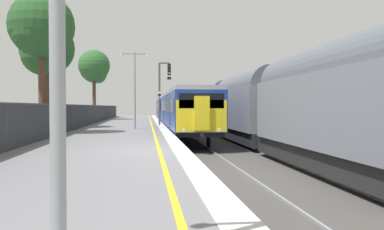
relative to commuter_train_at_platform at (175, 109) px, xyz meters
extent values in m
cube|color=slate|center=(-4.60, -26.56, -1.77)|extent=(6.40, 110.00, 1.00)
cube|color=silver|center=(-1.70, -26.56, -1.26)|extent=(0.60, 110.00, 0.01)
cube|color=yellow|center=(-2.45, -26.56, -1.26)|extent=(0.12, 110.00, 0.01)
cube|color=#423F3D|center=(4.10, -26.56, -2.37)|extent=(11.00, 110.00, 0.20)
cube|color=gray|center=(-0.71, -26.56, -2.23)|extent=(0.07, 110.00, 0.08)
cube|color=gray|center=(0.72, -26.56, -2.23)|extent=(0.07, 110.00, 0.08)
cube|color=gray|center=(3.29, -26.56, -2.23)|extent=(0.07, 110.00, 0.08)
cube|color=gray|center=(4.72, -26.56, -2.23)|extent=(0.07, 110.00, 0.08)
cube|color=navy|center=(0.00, -9.94, 0.00)|extent=(2.80, 19.39, 2.30)
cube|color=black|center=(0.00, -9.94, -1.27)|extent=(2.64, 18.79, 0.25)
cube|color=#93999E|center=(0.00, -9.94, 1.27)|extent=(2.68, 19.39, 0.24)
cube|color=black|center=(-1.41, -9.94, 0.30)|extent=(0.02, 17.79, 0.84)
cube|color=#1D3A98|center=(-1.41, -14.78, -0.10)|extent=(0.03, 1.10, 1.90)
cube|color=#1D3A98|center=(-1.41, -5.09, -0.10)|extent=(0.03, 1.10, 1.90)
cylinder|color=black|center=(-0.78, -17.03, -1.77)|extent=(0.12, 0.84, 0.84)
cylinder|color=black|center=(0.78, -17.03, -1.77)|extent=(0.12, 0.84, 0.84)
cylinder|color=black|center=(-0.78, -2.84, -1.77)|extent=(0.12, 0.84, 0.84)
cylinder|color=black|center=(0.78, -2.84, -1.77)|extent=(0.12, 0.84, 0.84)
cube|color=navy|center=(0.00, 10.06, 0.00)|extent=(2.80, 19.39, 2.30)
cube|color=black|center=(0.00, 10.06, -1.27)|extent=(2.64, 18.79, 0.25)
cube|color=#93999E|center=(0.00, 10.06, 1.27)|extent=(2.68, 19.39, 0.24)
cube|color=black|center=(-1.41, 10.06, 0.30)|extent=(0.02, 17.79, 0.84)
cube|color=#1D3A98|center=(-1.41, 5.21, -0.10)|extent=(0.03, 1.10, 1.90)
cube|color=#1D3A98|center=(-1.41, 14.90, -0.10)|extent=(0.03, 1.10, 1.90)
cylinder|color=black|center=(-0.78, 2.96, -1.77)|extent=(0.12, 0.84, 0.84)
cylinder|color=black|center=(0.78, 2.96, -1.77)|extent=(0.12, 0.84, 0.84)
cylinder|color=black|center=(-0.78, 17.15, -1.77)|extent=(0.12, 0.84, 0.84)
cylinder|color=black|center=(0.78, 17.15, -1.77)|extent=(0.12, 0.84, 0.84)
cube|color=yellow|center=(0.00, -19.59, -0.25)|extent=(2.70, 0.10, 1.70)
cube|color=black|center=(0.00, -19.60, 0.55)|extent=(2.40, 0.08, 0.80)
cube|color=yellow|center=(0.00, -19.73, -0.10)|extent=(0.80, 0.24, 1.80)
cylinder|color=white|center=(-0.95, -19.65, -1.00)|extent=(0.18, 0.06, 0.18)
cylinder|color=white|center=(0.95, -19.65, -1.00)|extent=(0.18, 0.06, 0.18)
cylinder|color=black|center=(0.00, -19.88, -1.25)|extent=(0.20, 0.35, 0.20)
cube|color=black|center=(0.00, 10.06, 1.52)|extent=(0.60, 0.90, 0.20)
cube|color=#232326|center=(4.00, -26.34, -1.64)|extent=(2.30, 12.05, 0.79)
cube|color=slate|center=(4.00, -26.34, 0.09)|extent=(2.60, 11.25, 2.67)
cylinder|color=#515660|center=(4.00, -26.34, 1.42)|extent=(2.39, 10.85, 2.39)
cylinder|color=black|center=(3.22, -30.36, -1.77)|extent=(0.12, 0.84, 0.84)
cylinder|color=black|center=(3.22, -22.31, -1.77)|extent=(0.12, 0.84, 0.84)
cylinder|color=black|center=(4.78, -22.31, -1.77)|extent=(0.12, 0.84, 0.84)
cube|color=#232326|center=(4.00, -13.49, -1.64)|extent=(2.30, 12.05, 0.79)
cube|color=slate|center=(4.00, -13.49, 0.09)|extent=(2.60, 11.25, 2.67)
cylinder|color=#515660|center=(4.00, -13.49, 1.42)|extent=(2.39, 10.85, 2.39)
cylinder|color=black|center=(3.22, -17.51, -1.77)|extent=(0.12, 0.84, 0.84)
cylinder|color=black|center=(4.78, -17.51, -1.77)|extent=(0.12, 0.84, 0.84)
cylinder|color=black|center=(3.22, -9.47, -1.77)|extent=(0.12, 0.84, 0.84)
cylinder|color=black|center=(4.78, -9.47, -1.77)|extent=(0.12, 0.84, 0.84)
cube|color=#232326|center=(4.00, -0.64, -1.64)|extent=(2.30, 12.05, 0.79)
cube|color=slate|center=(4.00, -0.64, 0.09)|extent=(2.60, 11.25, 2.67)
cylinder|color=#515660|center=(4.00, -0.64, 1.42)|extent=(2.39, 10.85, 2.39)
cylinder|color=black|center=(3.22, -4.67, -1.77)|extent=(0.12, 0.84, 0.84)
cylinder|color=black|center=(4.78, -4.67, -1.77)|extent=(0.12, 0.84, 0.84)
cylinder|color=black|center=(3.22, 3.38, -1.77)|extent=(0.12, 0.84, 0.84)
cylinder|color=black|center=(4.78, 3.38, -1.77)|extent=(0.12, 0.84, 0.84)
cube|color=#232326|center=(4.00, 12.20, -1.64)|extent=(2.30, 12.05, 0.79)
cube|color=slate|center=(4.00, 12.20, 0.09)|extent=(2.60, 11.25, 2.67)
cylinder|color=#515660|center=(4.00, 12.20, 1.42)|extent=(2.39, 10.85, 2.39)
cylinder|color=black|center=(3.22, 8.18, -1.77)|extent=(0.12, 0.84, 0.84)
cylinder|color=black|center=(4.78, 8.18, -1.77)|extent=(0.12, 0.84, 0.84)
cylinder|color=black|center=(3.22, 16.23, -1.77)|extent=(0.12, 0.84, 0.84)
cylinder|color=black|center=(4.78, 16.23, -1.77)|extent=(0.12, 0.84, 0.84)
cylinder|color=#47474C|center=(-1.75, -5.58, 1.38)|extent=(0.18, 0.18, 5.29)
cube|color=#47474C|center=(-1.30, -5.58, 4.03)|extent=(0.90, 0.12, 0.12)
cube|color=black|center=(-0.90, -5.58, 3.48)|extent=(0.28, 0.20, 1.00)
cylinder|color=black|center=(-0.90, -5.70, 3.80)|extent=(0.16, 0.04, 0.16)
cylinder|color=black|center=(-0.90, -5.70, 3.48)|extent=(0.16, 0.04, 0.16)
cylinder|color=#19D83F|center=(-0.90, -5.70, 3.16)|extent=(0.16, 0.04, 0.16)
cube|color=black|center=(-0.90, -5.58, 2.73)|extent=(0.32, 0.16, 0.24)
cylinder|color=#59595B|center=(-1.85, -8.54, -0.07)|extent=(0.08, 0.08, 2.40)
cylinder|color=black|center=(-1.85, -8.54, 1.19)|extent=(0.59, 0.02, 0.59)
cylinder|color=silver|center=(-1.85, -8.55, 1.19)|extent=(0.56, 0.02, 0.56)
cube|color=black|center=(-1.85, -8.57, 1.19)|extent=(0.24, 0.01, 0.18)
cylinder|color=#93999E|center=(-3.67, -12.86, 1.34)|extent=(0.14, 0.14, 5.21)
cube|color=#93999E|center=(-3.22, -12.86, 3.85)|extent=(0.90, 0.08, 0.08)
cylinder|color=silver|center=(-2.77, -12.86, 3.77)|extent=(0.20, 0.20, 0.18)
cube|color=#93999E|center=(-4.12, -12.86, 3.85)|extent=(0.90, 0.08, 0.08)
cylinder|color=silver|center=(-4.57, -12.86, 3.77)|extent=(0.20, 0.20, 0.18)
cube|color=#282B2D|center=(-7.55, -26.56, -0.45)|extent=(0.03, 99.00, 1.63)
cube|color=#38383D|center=(-7.55, -26.56, 0.36)|extent=(0.06, 99.00, 0.06)
cylinder|color=#38383D|center=(-7.55, -26.56, -0.45)|extent=(0.07, 0.07, 1.63)
cylinder|color=#38383D|center=(-7.55, -14.87, -0.45)|extent=(0.07, 0.07, 1.63)
cylinder|color=#38383D|center=(-7.55, -3.18, -0.45)|extent=(0.07, 0.07, 1.63)
cylinder|color=#38383D|center=(-7.55, 8.51, -0.45)|extent=(0.07, 0.07, 1.63)
cylinder|color=#38383D|center=(-7.55, 20.19, -0.45)|extent=(0.07, 0.07, 1.63)
cylinder|color=#473323|center=(-8.65, -17.34, 1.25)|extent=(0.41, 0.41, 5.04)
sphere|color=#234C23|center=(-8.65, -17.34, 4.77)|extent=(3.61, 3.61, 3.61)
sphere|color=#234C23|center=(-8.83, -17.73, 4.32)|extent=(2.64, 2.64, 2.64)
cylinder|color=#473323|center=(-9.81, -11.25, 1.04)|extent=(0.44, 0.44, 4.61)
sphere|color=#234C23|center=(-9.81, -11.25, 4.39)|extent=(3.79, 3.79, 3.79)
sphere|color=#234C23|center=(-10.03, -11.55, 3.92)|extent=(2.98, 2.98, 2.98)
cylinder|color=#473323|center=(-8.82, 6.52, 1.35)|extent=(0.36, 0.36, 5.24)
sphere|color=#285628|center=(-8.82, 6.52, 4.96)|extent=(3.60, 3.60, 3.60)
sphere|color=#285628|center=(-9.16, 6.77, 4.51)|extent=(2.64, 2.64, 2.64)
cylinder|color=#473323|center=(-9.67, 12.71, 1.39)|extent=(0.33, 0.33, 5.31)
sphere|color=#33662D|center=(-9.67, 12.71, 4.90)|extent=(3.10, 3.10, 3.10)
sphere|color=#33662D|center=(-9.21, 13.09, 4.51)|extent=(2.41, 2.41, 2.41)
camera|label=1|loc=(-2.89, -40.47, 0.24)|focal=37.50mm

